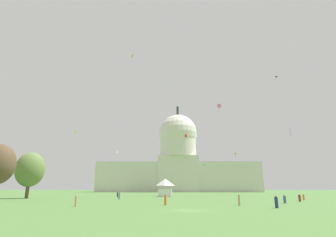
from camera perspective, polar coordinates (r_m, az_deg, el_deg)
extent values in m
plane|color=#4C7538|center=(34.81, 4.40, -19.21)|extent=(800.00, 800.00, 0.00)
cube|color=beige|center=(200.99, -6.44, -12.50)|extent=(59.22, 20.02, 21.23)
cube|color=beige|center=(202.23, 10.85, -12.35)|extent=(59.22, 20.02, 21.23)
cube|color=beige|center=(199.52, 2.23, -11.94)|extent=(29.43, 22.02, 25.54)
cylinder|color=beige|center=(201.79, 2.17, -5.77)|extent=(27.22, 27.22, 17.93)
sphere|color=beige|center=(203.40, 2.14, -3.27)|extent=(29.16, 29.16, 29.16)
cylinder|color=#2D3833|center=(207.81, 2.10, 1.64)|extent=(1.80, 1.80, 7.17)
cube|color=white|center=(88.21, -0.64, -15.81)|extent=(4.31, 4.16, 2.40)
pyramid|color=white|center=(88.22, -0.63, -13.62)|extent=(4.52, 4.37, 2.17)
cylinder|color=brown|center=(82.88, -28.13, -13.33)|extent=(0.89, 0.89, 4.85)
ellipsoid|color=olive|center=(83.03, -27.69, -9.75)|extent=(9.78, 9.29, 9.34)
cylinder|color=tan|center=(45.30, 15.16, -16.81)|extent=(0.51, 0.51, 1.47)
sphere|color=#A37556|center=(45.27, 15.08, -15.73)|extent=(0.36, 0.36, 0.26)
cylinder|color=maroon|center=(62.91, 26.61, -15.18)|extent=(0.63, 0.63, 1.33)
sphere|color=tan|center=(62.89, 26.52, -14.48)|extent=(0.30, 0.30, 0.21)
cylinder|color=black|center=(86.25, -10.89, -15.90)|extent=(0.47, 0.47, 1.43)
sphere|color=tan|center=(86.23, -10.86, -15.36)|extent=(0.27, 0.27, 0.20)
cylinder|color=navy|center=(41.40, 22.42, -16.47)|extent=(0.48, 0.48, 1.47)
sphere|color=#A37556|center=(41.37, 22.30, -15.30)|extent=(0.25, 0.25, 0.24)
cylinder|color=orange|center=(72.08, 27.30, -14.90)|extent=(0.39, 0.39, 1.25)
sphere|color=beige|center=(72.06, 27.23, -14.33)|extent=(0.21, 0.21, 0.21)
cylinder|color=#3D5684|center=(69.48, -10.53, -16.21)|extent=(0.40, 0.40, 1.47)
sphere|color=brown|center=(69.46, -10.50, -15.50)|extent=(0.28, 0.28, 0.25)
cylinder|color=tan|center=(43.50, -19.31, -16.58)|extent=(0.47, 0.47, 1.52)
sphere|color=beige|center=(43.47, -19.21, -15.44)|extent=(0.29, 0.29, 0.21)
cylinder|color=#3D5684|center=(54.80, 23.94, -15.75)|extent=(0.57, 0.57, 1.30)
sphere|color=#A37556|center=(54.77, 23.86, -14.94)|extent=(0.30, 0.30, 0.25)
cylinder|color=orange|center=(45.11, -0.56, -17.29)|extent=(0.59, 0.59, 1.51)
sphere|color=brown|center=(45.08, -0.56, -16.17)|extent=(0.34, 0.34, 0.24)
cube|color=pink|center=(95.55, 11.01, 2.50)|extent=(1.36, 1.30, 0.74)
cube|color=pink|center=(95.74, 10.99, 2.86)|extent=(1.36, 1.30, 0.74)
cylinder|color=pink|center=(95.11, 11.01, 1.65)|extent=(0.44, 0.12, 2.48)
cube|color=#8CD133|center=(88.41, -19.38, -2.87)|extent=(0.47, 0.72, 0.77)
cube|color=gold|center=(170.55, 14.38, -7.35)|extent=(1.18, 0.52, 1.24)
cylinder|color=purple|center=(170.28, 14.39, -8.05)|extent=(0.20, 0.31, 2.97)
cube|color=teal|center=(164.35, 7.79, -10.00)|extent=(0.86, 0.86, 0.31)
cube|color=teal|center=(164.38, 7.79, -9.85)|extent=(0.86, 0.86, 0.31)
pyramid|color=blue|center=(98.44, 24.73, -1.47)|extent=(1.25, 0.98, 0.28)
cylinder|color=blue|center=(98.39, 24.92, -2.63)|extent=(0.16, 0.16, 3.07)
cube|color=orange|center=(102.51, -7.73, 13.25)|extent=(0.76, 0.82, 1.25)
cylinder|color=orange|center=(101.87, -7.84, 12.54)|extent=(0.11, 0.30, 1.56)
pyramid|color=black|center=(73.49, 22.71, 8.26)|extent=(1.07, 1.23, 0.19)
cube|color=red|center=(136.12, 3.86, -3.90)|extent=(1.21, 1.29, 0.76)
cube|color=red|center=(136.26, 3.86, -3.60)|extent=(1.21, 1.29, 0.76)
cube|color=white|center=(154.31, -11.07, -7.30)|extent=(1.44, 1.44, 0.47)
cube|color=white|center=(154.40, -11.06, -7.06)|extent=(1.44, 1.44, 0.47)
pyramid|color=purple|center=(146.20, -12.67, -8.92)|extent=(0.99, 1.88, 0.09)
cylinder|color=purple|center=(145.93, -12.62, -9.53)|extent=(0.10, 0.10, 1.36)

